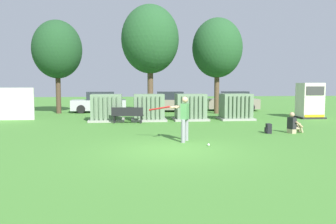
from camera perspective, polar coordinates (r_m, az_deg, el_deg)
ground_plane at (r=11.31m, az=0.54°, el=-6.55°), size 96.00×96.00×0.00m
transformer_west at (r=20.32m, az=-10.42°, el=0.67°), size 2.10×1.70×1.62m
transformer_mid_west at (r=20.26m, az=-3.31°, el=0.73°), size 2.10×1.70×1.62m
transformer_mid_east at (r=20.58m, az=3.86°, el=0.79°), size 2.10×1.70×1.62m
transformer_east at (r=21.28m, az=11.49°, el=0.83°), size 2.10×1.70×1.62m
generator_enclosure at (r=23.61m, az=23.07°, el=1.78°), size 1.60×1.40×2.30m
park_bench at (r=19.00m, az=-6.95°, el=-0.34°), size 1.84×0.69×0.92m
batter at (r=12.90m, az=2.65°, el=-0.77°), size 1.55×0.95×1.74m
sports_ball at (r=12.14m, az=6.95°, el=-5.59°), size 0.09×0.09×0.09m
seated_spectator at (r=16.18m, az=20.65°, el=-2.07°), size 0.78×0.64×0.96m
backpack at (r=15.76m, az=16.78°, el=-2.74°), size 0.29×0.34×0.44m
tree_left at (r=26.69m, az=-18.41°, el=10.08°), size 3.65×3.65×6.98m
tree_center_left at (r=24.46m, az=-3.07°, el=12.26°), size 4.12×4.12×7.87m
tree_center_right at (r=25.59m, az=8.41°, el=10.74°), size 3.73×3.73×7.13m
parked_car_leftmost at (r=26.86m, az=-11.67°, el=1.56°), size 4.28×2.09×1.62m
parked_car_left_of_center at (r=27.04m, az=0.12°, el=1.68°), size 4.33×2.20×1.62m
parked_car_right_of_center at (r=28.51m, az=11.11°, el=1.76°), size 4.38×2.31×1.62m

